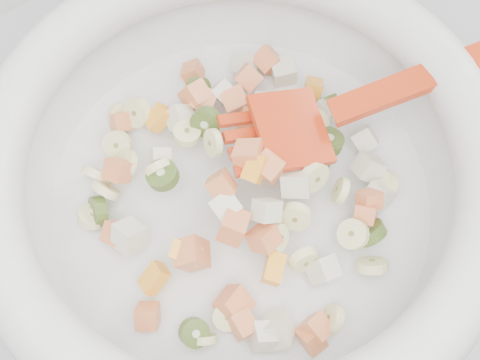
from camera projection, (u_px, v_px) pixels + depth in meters
counter at (308, 224)px, 1.03m from camera, size 2.00×0.60×0.90m
mixing_bowl at (241, 171)px, 0.50m from camera, size 0.53×0.43×0.14m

